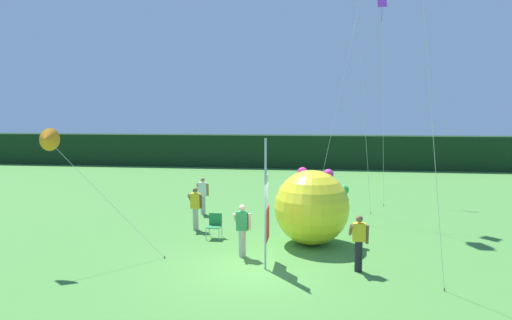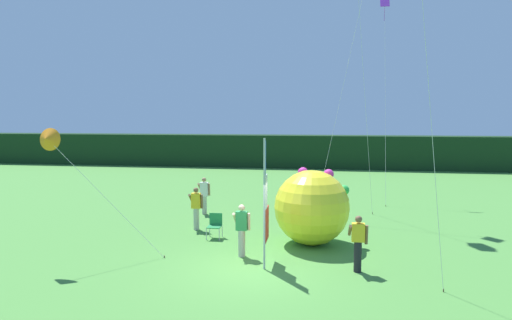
# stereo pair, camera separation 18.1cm
# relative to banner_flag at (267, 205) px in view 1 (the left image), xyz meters

# --- Properties ---
(ground_plane) EXTENTS (120.00, 120.00, 0.00)m
(ground_plane) POSITION_rel_banner_flag_xyz_m (-0.38, -0.31, -1.84)
(ground_plane) COLOR #478438
(distant_treeline) EXTENTS (80.00, 2.40, 2.78)m
(distant_treeline) POSITION_rel_banner_flag_xyz_m (-0.38, 24.99, -0.44)
(distant_treeline) COLOR black
(distant_treeline) RESTS_ON ground
(banner_flag) EXTENTS (0.06, 1.03, 3.83)m
(banner_flag) POSITION_rel_banner_flag_xyz_m (0.00, 0.00, 0.00)
(banner_flag) COLOR #B7B7BC
(banner_flag) RESTS_ON ground
(person_near_banner) EXTENTS (0.55, 0.48, 1.68)m
(person_near_banner) POSITION_rel_banner_flag_xyz_m (-3.22, 3.68, -0.94)
(person_near_banner) COLOR #B7B2A3
(person_near_banner) RESTS_ON ground
(person_mid_field) EXTENTS (0.55, 0.48, 1.68)m
(person_mid_field) POSITION_rel_banner_flag_xyz_m (-3.62, 6.34, -0.94)
(person_mid_field) COLOR #B7B2A3
(person_mid_field) RESTS_ON ground
(person_far_left) EXTENTS (0.55, 0.48, 1.68)m
(person_far_left) POSITION_rel_banner_flag_xyz_m (-0.86, 0.75, -0.94)
(person_far_left) COLOR #B7B2A3
(person_far_left) RESTS_ON ground
(person_far_right) EXTENTS (0.55, 0.48, 1.64)m
(person_far_right) POSITION_rel_banner_flag_xyz_m (2.68, -0.10, -0.96)
(person_far_right) COLOR black
(person_far_right) RESTS_ON ground
(inflatable_balloon) EXTENTS (2.60, 2.60, 2.64)m
(inflatable_balloon) POSITION_rel_banner_flag_xyz_m (1.30, 2.41, -0.53)
(inflatable_balloon) COLOR yellow
(inflatable_balloon) RESTS_ON ground
(folding_chair) EXTENTS (0.51, 0.51, 0.89)m
(folding_chair) POSITION_rel_banner_flag_xyz_m (-2.22, 2.69, -1.32)
(folding_chair) COLOR #BCBCC1
(folding_chair) RESTS_ON ground
(kite_purple_diamond_2) EXTENTS (0.50, 3.86, 11.07)m
(kite_purple_diamond_2) POSITION_rel_banner_flag_xyz_m (4.93, 12.61, 7.83)
(kite_purple_diamond_2) COLOR brown
(kite_purple_diamond_2) RESTS_ON ground
(kite_orange_delta_3) EXTENTS (3.65, 0.98, 4.13)m
(kite_orange_delta_3) POSITION_rel_banner_flag_xyz_m (-6.52, -0.56, 1.92)
(kite_orange_delta_3) COLOR brown
(kite_orange_delta_3) RESTS_ON ground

